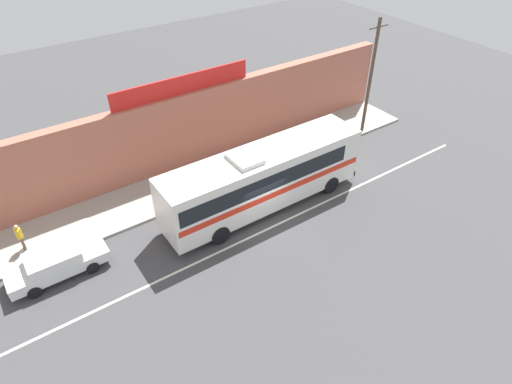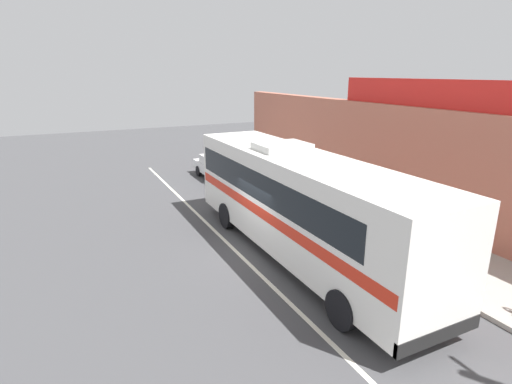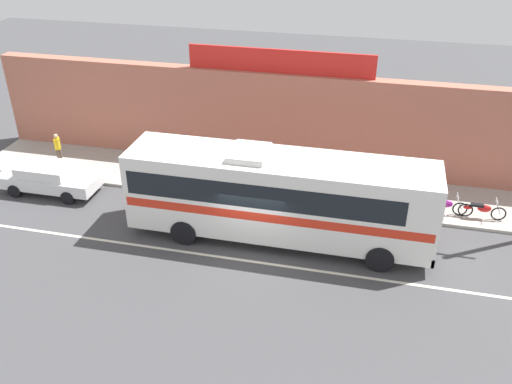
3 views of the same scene
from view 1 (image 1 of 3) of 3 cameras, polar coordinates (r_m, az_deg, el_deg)
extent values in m
plane|color=#444447|center=(24.37, 0.70, -3.62)|extent=(70.00, 70.00, 0.00)
cube|color=#A8A399|center=(27.82, -5.48, 2.33)|extent=(30.00, 3.60, 0.14)
cube|color=#B26651|center=(28.21, -7.97, 8.27)|extent=(30.00, 0.70, 4.80)
cube|color=red|center=(26.71, -9.47, 13.47)|extent=(8.73, 0.12, 1.10)
cube|color=silver|center=(23.89, 1.81, -4.65)|extent=(30.00, 0.14, 0.01)
cube|color=white|center=(24.12, 0.95, 1.92)|extent=(11.83, 2.55, 3.10)
cube|color=black|center=(23.58, 0.02, 2.63)|extent=(10.41, 2.57, 0.96)
cube|color=red|center=(24.29, 0.94, 1.35)|extent=(11.59, 2.56, 0.36)
cube|color=black|center=(27.17, 11.21, 6.77)|extent=(0.04, 2.29, 1.40)
cube|color=black|center=(28.12, 10.75, 3.59)|extent=(0.12, 2.55, 0.36)
cube|color=silver|center=(22.62, -1.46, 4.36)|extent=(1.40, 1.78, 0.24)
cylinder|color=black|center=(27.79, 6.29, 3.37)|extent=(1.04, 0.32, 1.04)
cylinder|color=black|center=(26.40, 9.56, 0.96)|extent=(1.04, 0.32, 1.04)
cylinder|color=black|center=(24.41, -7.53, -2.33)|extent=(1.04, 0.32, 1.04)
cylinder|color=black|center=(22.82, -4.67, -5.49)|extent=(1.04, 0.32, 1.04)
cube|color=silver|center=(23.15, -24.17, -8.48)|extent=(4.58, 1.73, 0.56)
cube|color=silver|center=(22.80, -24.74, -7.66)|extent=(2.38, 1.56, 0.48)
cube|color=black|center=(22.86, -22.64, -6.94)|extent=(0.21, 1.45, 0.34)
cylinder|color=black|center=(24.02, -21.50, -6.65)|extent=(0.62, 0.20, 0.62)
cylinder|color=black|center=(22.82, -20.30, -9.08)|extent=(0.62, 0.20, 0.62)
cylinder|color=black|center=(23.97, -27.49, -8.89)|extent=(0.62, 0.20, 0.62)
cylinder|color=black|center=(22.77, -26.64, -11.46)|extent=(0.62, 0.20, 0.62)
cylinder|color=brown|center=(31.35, 14.52, 14.01)|extent=(0.22, 0.22, 7.91)
cylinder|color=brown|center=(30.23, 15.55, 19.81)|extent=(1.60, 0.10, 0.10)
torus|color=black|center=(31.87, 10.51, 7.63)|extent=(0.62, 0.06, 0.62)
torus|color=black|center=(31.06, 8.72, 6.98)|extent=(0.62, 0.06, 0.62)
cylinder|color=silver|center=(31.68, 10.46, 8.06)|extent=(0.34, 0.04, 0.65)
cylinder|color=silver|center=(31.46, 10.39, 8.52)|extent=(0.03, 0.56, 0.03)
ellipsoid|color=red|center=(31.41, 9.75, 7.63)|extent=(0.56, 0.22, 0.34)
cube|color=black|center=(31.17, 9.36, 7.67)|extent=(0.52, 0.20, 0.10)
ellipsoid|color=red|center=(31.03, 8.83, 7.23)|extent=(0.36, 0.14, 0.16)
torus|color=black|center=(30.95, 8.37, 6.90)|extent=(0.62, 0.06, 0.62)
torus|color=black|center=(30.17, 6.48, 6.20)|extent=(0.62, 0.06, 0.62)
cylinder|color=silver|center=(30.75, 8.31, 7.34)|extent=(0.34, 0.04, 0.65)
cylinder|color=silver|center=(30.53, 8.22, 7.80)|extent=(0.03, 0.56, 0.03)
ellipsoid|color=#991E8C|center=(30.50, 7.56, 6.88)|extent=(0.56, 0.22, 0.34)
cube|color=black|center=(30.27, 7.14, 6.92)|extent=(0.52, 0.20, 0.10)
ellipsoid|color=#991E8C|center=(30.14, 6.59, 6.46)|extent=(0.36, 0.14, 0.16)
cylinder|color=brown|center=(25.24, -27.86, -5.72)|extent=(0.13, 0.13, 0.77)
cylinder|color=brown|center=(25.10, -27.78, -5.96)|extent=(0.13, 0.13, 0.77)
cylinder|color=gold|center=(24.76, -28.26, -4.70)|extent=(0.30, 0.30, 0.57)
sphere|color=tan|center=(24.51, -28.54, -3.97)|extent=(0.21, 0.21, 0.21)
cylinder|color=gold|center=(24.90, -28.37, -4.39)|extent=(0.08, 0.08, 0.53)
cylinder|color=gold|center=(24.58, -28.19, -4.92)|extent=(0.08, 0.08, 0.53)
cylinder|color=brown|center=(26.20, -10.67, 0.54)|extent=(0.13, 0.13, 0.81)
cylinder|color=brown|center=(26.06, -10.50, 0.34)|extent=(0.13, 0.13, 0.81)
cylinder|color=#23519E|center=(25.72, -10.76, 1.69)|extent=(0.30, 0.30, 0.61)
sphere|color=tan|center=(25.46, -10.88, 2.50)|extent=(0.22, 0.22, 0.22)
cylinder|color=#23519E|center=(25.85, -10.97, 1.96)|extent=(0.08, 0.08, 0.56)
cylinder|color=#23519E|center=(25.55, -10.58, 1.53)|extent=(0.08, 0.08, 0.56)
camera|label=2|loc=(26.01, 31.30, 9.72)|focal=28.26mm
camera|label=3|loc=(15.37, 61.06, 4.52)|focal=38.52mm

